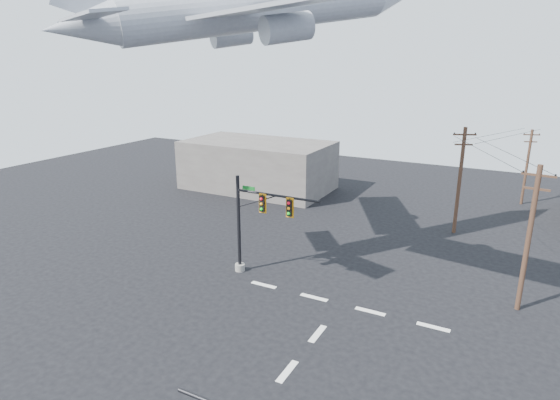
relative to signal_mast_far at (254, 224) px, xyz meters
The scene contains 8 objects.
lane_markings 11.57m from the signal_mast_far, 46.61° to the right, with size 14.00×21.20×0.01m.
signal_mast_far is the anchor object (origin of this frame).
utility_pole_a 18.31m from the signal_mast_far, 11.40° to the left, with size 1.95×0.32×9.72m.
utility_pole_b 20.57m from the signal_mast_far, 54.06° to the left, with size 1.92×0.89×10.01m.
utility_pole_c 34.56m from the signal_mast_far, 59.68° to the left, with size 1.68×0.68×8.48m.
power_lines 22.85m from the signal_mast_far, 48.28° to the left, with size 7.66×26.23×0.61m.
airliner 14.99m from the signal_mast_far, 96.33° to the left, with size 22.08×24.29×7.18m.
building_left 25.17m from the signal_mast_far, 119.95° to the left, with size 18.00×10.00×6.00m, color #645E58.
Camera 1 is at (9.45, -14.72, 15.75)m, focal length 30.00 mm.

